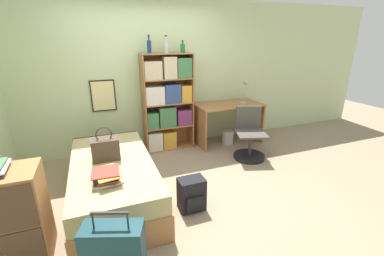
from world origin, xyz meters
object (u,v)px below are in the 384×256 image
at_px(bottle_green, 149,46).
at_px(bottle_clear, 183,48).
at_px(desk, 228,116).
at_px(bed, 114,180).
at_px(book_stack_on_bed, 107,176).
at_px(backpack, 192,194).
at_px(bottle_brown, 166,46).
at_px(bookcase, 167,102).
at_px(desk_lamp, 246,86).
at_px(desk_chair, 249,143).
at_px(handbag, 105,149).
at_px(dresser, 7,219).
at_px(waste_bin, 228,137).

xyz_separation_m(bottle_green, bottle_clear, (0.56, -0.04, -0.03)).
xyz_separation_m(bottle_clear, desk, (0.86, -0.14, -1.25)).
distance_m(bed, bottle_green, 2.21).
xyz_separation_m(book_stack_on_bed, backpack, (0.92, -0.07, -0.40)).
height_order(bottle_brown, backpack, bottle_brown).
relative_size(bookcase, desk_lamp, 3.53).
bearing_deg(backpack, desk_lamp, 44.01).
distance_m(book_stack_on_bed, bottle_clear, 2.59).
height_order(bookcase, desk_chair, bookcase).
height_order(handbag, bookcase, bookcase).
height_order(bed, backpack, bed).
relative_size(bottle_clear, backpack, 0.51).
xyz_separation_m(dresser, bottle_green, (1.77, 2.00, 1.37)).
xyz_separation_m(bed, book_stack_on_bed, (-0.08, -0.49, 0.33)).
bearing_deg(backpack, book_stack_on_bed, 175.48).
height_order(bed, desk, desk).
distance_m(bottle_clear, waste_bin, 1.86).
distance_m(handbag, bottle_green, 1.92).
height_order(bottle_green, desk_lamp, bottle_green).
bearing_deg(backpack, waste_bin, 49.88).
distance_m(handbag, bottle_clear, 2.20).
bearing_deg(desk_chair, desk, 91.29).
height_order(dresser, waste_bin, dresser).
bearing_deg(desk, bed, -152.91).
bearing_deg(backpack, desk, 50.39).
height_order(bed, bottle_green, bottle_green).
relative_size(bottle_clear, desk_lamp, 0.42).
distance_m(desk_lamp, waste_bin, 1.03).
bearing_deg(bottle_green, bottle_brown, -6.89).
relative_size(bed, backpack, 4.98).
distance_m(bed, handbag, 0.42).
bearing_deg(dresser, bottle_green, 48.43).
height_order(bottle_brown, desk, bottle_brown).
bearing_deg(backpack, desk_chair, 34.50).
bearing_deg(bottle_green, waste_bin, -9.95).
xyz_separation_m(book_stack_on_bed, desk_lamp, (2.67, 1.62, 0.51)).
bearing_deg(handbag, desk_chair, 9.01).
xyz_separation_m(bed, desk_lamp, (2.58, 1.13, 0.84)).
height_order(book_stack_on_bed, bottle_green, bottle_green).
bearing_deg(desk_chair, bottle_brown, 143.18).
xyz_separation_m(dresser, desk_chair, (3.21, 1.09, -0.18)).
distance_m(bed, desk, 2.54).
bearing_deg(bottle_clear, handbag, -139.41).
distance_m(desk_chair, backpack, 1.74).
xyz_separation_m(desk, backpack, (-1.42, -1.71, -0.34)).
height_order(bed, handbag, handbag).
height_order(handbag, desk_chair, handbag).
xyz_separation_m(handbag, bookcase, (1.14, 1.25, 0.20)).
xyz_separation_m(bottle_brown, backpack, (-0.27, -1.86, -1.62)).
distance_m(handbag, bookcase, 1.70).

